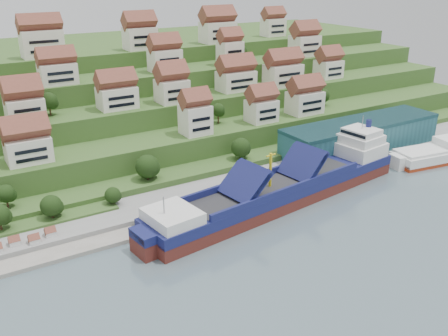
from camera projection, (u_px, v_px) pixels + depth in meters
ground at (266, 208)px, 134.89m from camera, size 300.00×300.00×0.00m
quay at (290, 172)px, 156.00m from camera, size 180.00×14.00×2.20m
pebble_beach at (34, 245)px, 116.24m from camera, size 45.00×20.00×1.00m
hillside at (125, 93)px, 212.93m from camera, size 260.00×128.00×31.00m
hillside_village at (154, 76)px, 174.13m from camera, size 155.57×64.02×29.41m
hillside_trees at (159, 119)px, 157.85m from camera, size 134.91×61.76×31.37m
warehouse at (361, 135)px, 170.73m from camera, size 60.00×15.00×10.00m
flagpole at (296, 161)px, 148.96m from camera, size 1.28×0.16×8.00m
beach_huts at (25, 244)px, 113.69m from camera, size 14.40×3.70×2.20m
cargo_ship at (287, 189)px, 138.42m from camera, size 84.58×23.77×18.61m
second_ship at (433, 155)px, 166.57m from camera, size 28.93×14.07×8.05m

